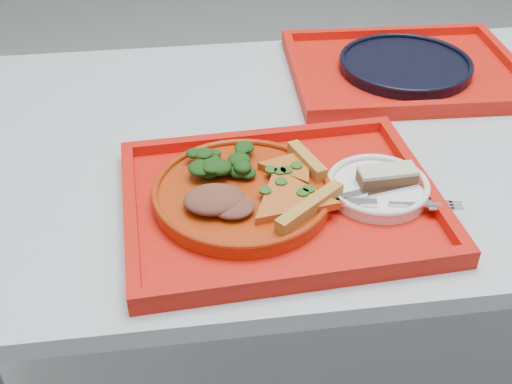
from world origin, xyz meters
TOP-DOWN VIEW (x-y plane):
  - table at (0.00, 0.00)m, footprint 1.60×0.80m
  - tray_main at (-0.28, -0.19)m, footprint 0.47×0.37m
  - tray_far at (0.03, 0.20)m, footprint 0.46×0.37m
  - dinner_plate at (-0.34, -0.18)m, footprint 0.26×0.26m
  - side_plate at (-0.14, -0.19)m, footprint 0.15×0.15m
  - navy_plate at (0.03, 0.20)m, footprint 0.26×0.26m
  - pizza_slice_a at (-0.27, -0.22)m, footprint 0.19×0.19m
  - pizza_slice_b at (-0.26, -0.14)m, footprint 0.13×0.12m
  - salad_heap at (-0.36, -0.12)m, footprint 0.09×0.08m
  - meat_portion at (-0.38, -0.21)m, footprint 0.09×0.07m
  - dessert_bar at (-0.12, -0.18)m, footprint 0.09×0.04m
  - knife at (-0.15, -0.21)m, footprint 0.18×0.05m
  - fork at (-0.14, -0.24)m, footprint 0.19×0.05m

SIDE VIEW (x-z plane):
  - table at x=0.00m, z-range 0.30..1.05m
  - tray_main at x=-0.28m, z-range 0.75..0.76m
  - tray_far at x=0.03m, z-range 0.75..0.76m
  - side_plate at x=-0.14m, z-range 0.76..0.78m
  - navy_plate at x=0.03m, z-range 0.76..0.78m
  - dinner_plate at x=-0.34m, z-range 0.76..0.78m
  - knife at x=-0.15m, z-range 0.78..0.78m
  - fork at x=-0.14m, z-range 0.78..0.78m
  - dessert_bar at x=-0.12m, z-range 0.78..0.80m
  - pizza_slice_a at x=-0.27m, z-range 0.78..0.80m
  - pizza_slice_b at x=-0.26m, z-range 0.78..0.80m
  - meat_portion at x=-0.38m, z-range 0.78..0.81m
  - salad_heap at x=-0.36m, z-range 0.78..0.82m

